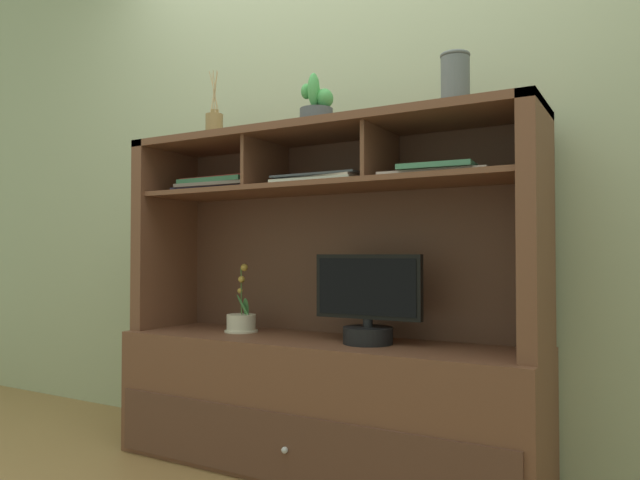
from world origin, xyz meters
name	(u,v)px	position (x,y,z in m)	size (l,w,h in m)	color
floor_plane	(320,471)	(0.00, 0.00, -0.01)	(6.00, 6.00, 0.02)	olive
back_wall	(350,125)	(0.00, 0.27, 1.40)	(6.00, 0.02, 2.80)	#A5AF8C
media_console	(321,365)	(0.00, 0.01, 0.40)	(1.69, 0.50, 1.34)	brown
tv_monitor	(368,306)	(0.22, -0.03, 0.65)	(0.42, 0.19, 0.33)	black
potted_orchid	(241,321)	(-0.39, 0.01, 0.55)	(0.14, 0.14, 0.29)	beige
magazine_stack_left	(323,180)	(0.03, -0.03, 1.12)	(0.37, 0.27, 0.03)	beige
magazine_stack_centre	(225,186)	(-0.51, 0.04, 1.14)	(0.44, 0.28, 0.06)	#407360
magazine_stack_right	(439,171)	(0.49, -0.03, 1.12)	(0.39, 0.26, 0.03)	beige
diffuser_bottle	(214,127)	(-0.55, 0.01, 1.40)	(0.08, 0.08, 0.31)	olive
potted_succulent	(317,108)	(0.00, -0.03, 1.41)	(0.15, 0.15, 0.20)	#464D53
ceramic_vase	(455,82)	(0.55, -0.01, 1.44)	(0.10, 0.10, 0.20)	slate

